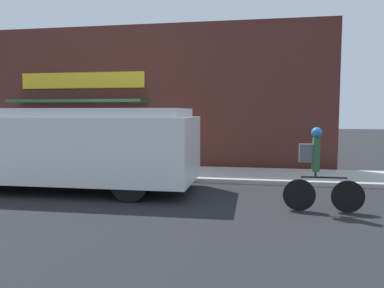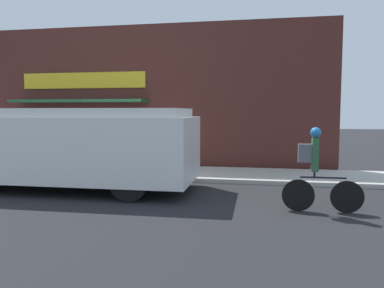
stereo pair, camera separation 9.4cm
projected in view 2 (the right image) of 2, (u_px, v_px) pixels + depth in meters
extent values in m
plane|color=#232326|center=(106.00, 180.00, 10.90)|extent=(70.00, 70.00, 0.00)
cube|color=#ADAAA3|center=(121.00, 171.00, 12.03)|extent=(28.00, 2.33, 0.12)
cube|color=#4C231E|center=(135.00, 97.00, 13.32)|extent=(13.86, 0.18, 5.00)
cube|color=gold|center=(83.00, 80.00, 13.51)|extent=(4.69, 0.05, 0.56)
cube|color=#235633|center=(78.00, 101.00, 13.16)|extent=(4.93, 0.89, 0.10)
cube|color=white|center=(96.00, 148.00, 9.34)|extent=(4.97, 2.35, 1.56)
cube|color=white|center=(95.00, 113.00, 9.26)|extent=(4.57, 2.16, 0.21)
cube|color=red|center=(72.00, 140.00, 10.94)|extent=(0.03, 0.44, 0.44)
cylinder|color=black|center=(18.00, 166.00, 10.85)|extent=(0.83, 0.27, 0.83)
cylinder|color=black|center=(154.00, 169.00, 10.16)|extent=(0.83, 0.27, 0.83)
cylinder|color=black|center=(129.00, 183.00, 8.22)|extent=(0.83, 0.27, 0.83)
cylinder|color=black|center=(347.00, 197.00, 7.27)|extent=(0.64, 0.05, 0.64)
cylinder|color=black|center=(298.00, 195.00, 7.43)|extent=(0.64, 0.05, 0.64)
cylinder|color=black|center=(323.00, 178.00, 7.32)|extent=(0.88, 0.05, 0.04)
cylinder|color=black|center=(314.00, 174.00, 7.34)|extent=(0.04, 0.04, 0.12)
cube|color=#2D5B38|center=(315.00, 155.00, 7.31)|extent=(0.12, 0.20, 0.65)
sphere|color=#2375B7|center=(316.00, 133.00, 7.27)|extent=(0.21, 0.21, 0.21)
cube|color=#565B60|center=(305.00, 153.00, 7.33)|extent=(0.26, 0.15, 0.36)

